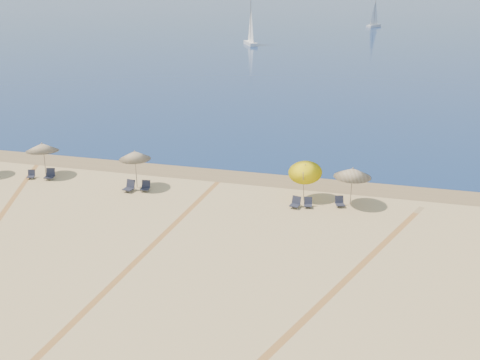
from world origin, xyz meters
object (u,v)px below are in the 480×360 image
object	(u,v)px
umbrella_3	(305,169)
sailboat_2	(374,17)
chair_4	(146,186)
umbrella_4	(353,173)
chair_2	(50,174)
chair_6	(308,203)
umbrella_2	(135,155)
chair_3	(129,186)
chair_1	(31,175)
sailboat_0	(251,31)
chair_7	(340,202)
chair_5	(296,203)
umbrella_1	(42,147)

from	to	relation	value
umbrella_3	sailboat_2	distance (m)	129.58
chair_4	umbrella_4	bearing A→B (deg)	-2.10
sailboat_2	chair_2	bearing A→B (deg)	-70.13
chair_2	chair_6	size ratio (longest dim) A/B	1.26
umbrella_2	sailboat_2	size ratio (longest dim) A/B	0.30
umbrella_4	sailboat_2	bearing A→B (deg)	90.45
sailboat_2	chair_6	bearing A→B (deg)	-62.16
umbrella_2	umbrella_3	xyz separation A→B (m)	(11.23, 0.79, -0.27)
chair_2	chair_3	distance (m)	6.46
chair_2	chair_4	distance (m)	7.44
chair_1	chair_2	size ratio (longest dim) A/B	0.84
chair_2	sailboat_0	bearing A→B (deg)	82.45
chair_7	sailboat_2	distance (m)	130.16
sailboat_2	chair_4	bearing A→B (deg)	-66.90
umbrella_2	chair_1	world-z (taller)	umbrella_2
chair_4	chair_1	bearing A→B (deg)	172.42
chair_5	chair_6	size ratio (longest dim) A/B	1.17
umbrella_4	chair_3	bearing A→B (deg)	-174.52
chair_3	sailboat_2	distance (m)	131.78
chair_1	chair_4	bearing A→B (deg)	-18.58
chair_1	chair_3	bearing A→B (deg)	-21.13
umbrella_1	chair_2	distance (m)	2.01
umbrella_3	chair_2	world-z (taller)	umbrella_3
chair_3	chair_4	world-z (taller)	chair_3
sailboat_0	chair_1	bearing A→B (deg)	-114.89
umbrella_2	umbrella_4	distance (m)	14.18
chair_4	sailboat_2	distance (m)	131.36
umbrella_2	chair_2	distance (m)	6.90
umbrella_4	chair_1	world-z (taller)	umbrella_4
chair_4	umbrella_2	bearing A→B (deg)	147.22
umbrella_2	chair_6	distance (m)	11.83
chair_1	chair_2	world-z (taller)	chair_2
chair_7	chair_3	bearing A→B (deg)	165.55
umbrella_2	chair_2	xyz separation A→B (m)	(-6.62, -0.03, -1.97)
umbrella_1	chair_7	size ratio (longest dim) A/B	3.28
umbrella_1	chair_5	world-z (taller)	umbrella_1
umbrella_1	sailboat_2	bearing A→B (deg)	81.03
chair_2	sailboat_0	xyz separation A→B (m)	(-4.39, 80.11, 2.44)
umbrella_2	umbrella_4	xyz separation A→B (m)	(14.17, 0.65, -0.17)
umbrella_3	chair_4	xyz separation A→B (m)	(-10.42, -1.19, -1.73)
umbrella_3	chair_7	distance (m)	2.95
sailboat_2	umbrella_3	bearing A→B (deg)	-62.36
umbrella_3	umbrella_1	bearing A→B (deg)	-179.20
chair_1	umbrella_3	bearing A→B (deg)	-14.50
chair_1	chair_7	xyz separation A→B (m)	(21.53, 0.47, 0.02)
chair_3	sailboat_0	xyz separation A→B (m)	(-10.81, 80.80, 2.44)
umbrella_2	chair_5	xyz separation A→B (m)	(10.91, -0.62, -2.00)
chair_6	chair_5	bearing A→B (deg)	-170.40
umbrella_3	chair_7	size ratio (longest dim) A/B	3.64
umbrella_3	chair_5	distance (m)	2.26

